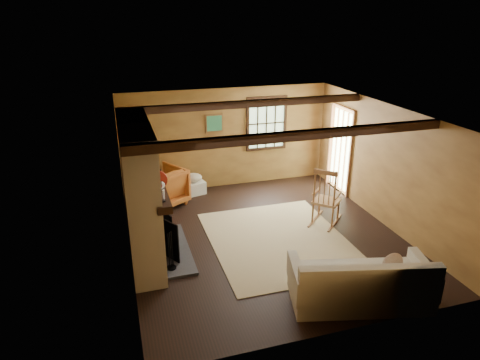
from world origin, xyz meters
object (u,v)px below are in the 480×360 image
object	(u,v)px
laundry_basket	(194,188)
armchair	(162,187)
sofa	(361,285)
fireplace	(142,198)
rocking_chair	(326,200)

from	to	relation	value
laundry_basket	armchair	bearing A→B (deg)	-152.90
laundry_basket	armchair	world-z (taller)	armchair
laundry_basket	armchair	xyz separation A→B (m)	(-0.79, -0.40, 0.27)
sofa	laundry_basket	size ratio (longest dim) A/B	4.38
fireplace	laundry_basket	bearing A→B (deg)	61.60
fireplace	sofa	bearing A→B (deg)	-38.06
rocking_chair	armchair	distance (m)	3.57
fireplace	laundry_basket	xyz separation A→B (m)	(1.33, 2.45, -0.95)
armchair	sofa	bearing A→B (deg)	87.95
fireplace	armchair	xyz separation A→B (m)	(0.54, 2.05, -0.68)
sofa	rocking_chair	bearing A→B (deg)	88.15
laundry_basket	rocking_chair	bearing A→B (deg)	-44.62
sofa	laundry_basket	world-z (taller)	sofa
fireplace	rocking_chair	bearing A→B (deg)	3.38
rocking_chair	sofa	bearing A→B (deg)	119.48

